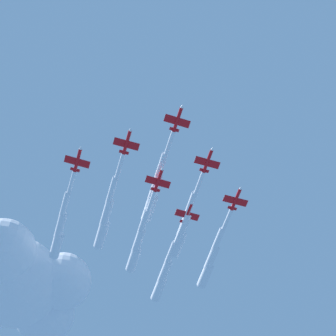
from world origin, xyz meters
name	(u,v)px	position (x,y,z in m)	size (l,w,h in m)	color
jet_lead	(156,187)	(7.81, 5.83, 177.96)	(43.21, 24.37, 3.83)	red
jet_port_inner	(185,224)	(24.06, -1.23, 176.01)	(43.32, 24.22, 3.77)	red
jet_starboard_inner	(107,212)	(12.88, 24.00, 174.72)	(45.93, 25.66, 3.74)	red
jet_port_mid	(139,240)	(26.72, 15.84, 174.34)	(42.42, 23.89, 3.81)	red
jet_starboard_mid	(212,257)	(39.78, -8.37, 174.58)	(42.61, 23.93, 3.71)	red
jet_port_outer	(61,225)	(14.72, 41.03, 174.46)	(43.78, 25.23, 3.76)	red
jet_starboard_outer	(165,271)	(43.55, 9.76, 175.37)	(43.41, 25.18, 3.73)	red
cloud_puff	(24,281)	(42.06, 64.78, 179.98)	(59.13, 44.64, 36.95)	white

